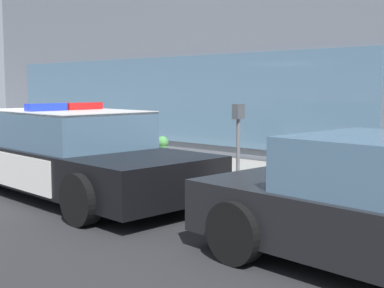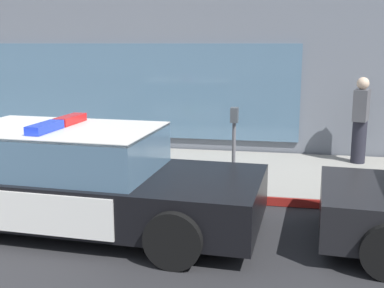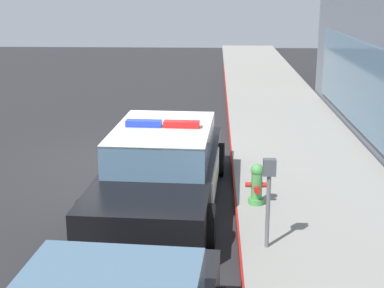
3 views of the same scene
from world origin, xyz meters
TOP-DOWN VIEW (x-y plane):
  - sidewalk at (0.00, 3.97)m, footprint 48.00×3.15m
  - police_cruiser at (2.37, 1.05)m, footprint 5.21×2.32m
  - fire_hydrant at (2.77, 2.72)m, footprint 0.34×0.39m
  - pedestrian_on_sidewalk at (6.72, 4.94)m, footprint 0.37×0.46m
  - parking_meter at (4.45, 2.76)m, footprint 0.12×0.18m

SIDE VIEW (x-z plane):
  - sidewalk at x=0.00m, z-range 0.00..0.15m
  - fire_hydrant at x=2.77m, z-range 0.14..0.86m
  - police_cruiser at x=2.37m, z-range -0.07..1.43m
  - pedestrian_on_sidewalk at x=6.72m, z-range 0.16..1.87m
  - parking_meter at x=4.45m, z-range 0.41..1.75m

